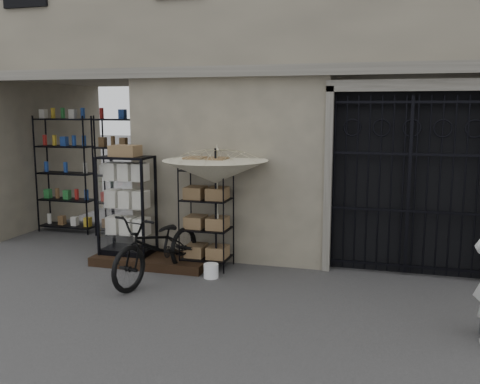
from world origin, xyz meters
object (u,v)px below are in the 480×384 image
(display_cabinet, at_px, (127,210))
(bicycle, at_px, (160,279))
(market_umbrella, at_px, (215,165))
(white_bucket, at_px, (211,271))
(wire_rack, at_px, (207,217))

(display_cabinet, relative_size, bicycle, 0.89)
(market_umbrella, bearing_deg, bicycle, -135.02)
(display_cabinet, height_order, white_bucket, display_cabinet)
(display_cabinet, height_order, market_umbrella, market_umbrella)
(display_cabinet, bearing_deg, bicycle, -49.01)
(bicycle, bearing_deg, wire_rack, 72.96)
(wire_rack, xyz_separation_m, market_umbrella, (0.21, -0.14, 0.88))
(market_umbrella, relative_size, white_bucket, 10.34)
(wire_rack, height_order, market_umbrella, market_umbrella)
(wire_rack, bearing_deg, bicycle, -130.86)
(display_cabinet, xyz_separation_m, market_umbrella, (1.64, -0.06, 0.83))
(wire_rack, distance_m, market_umbrella, 0.92)
(white_bucket, bearing_deg, market_umbrella, 96.98)
(display_cabinet, height_order, wire_rack, display_cabinet)
(wire_rack, relative_size, bicycle, 0.85)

